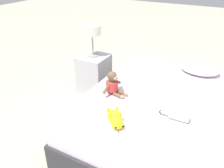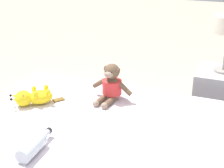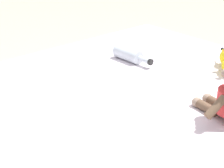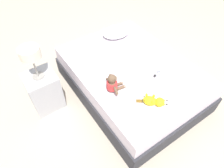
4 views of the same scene
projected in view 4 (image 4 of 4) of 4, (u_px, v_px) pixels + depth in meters
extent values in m
plane|color=#B7A893|center=(129.00, 89.00, 2.89)|extent=(16.00, 16.00, 0.00)
cube|color=#2D2D33|center=(130.00, 83.00, 2.80)|extent=(1.40, 1.90, 0.26)
cube|color=silver|center=(131.00, 71.00, 2.63)|extent=(1.35, 1.84, 0.21)
ellipsoid|color=white|center=(117.00, 32.00, 2.97)|extent=(0.45, 0.33, 0.13)
ellipsoid|color=brown|center=(112.00, 86.00, 2.21)|extent=(0.11, 0.12, 0.15)
cylinder|color=red|center=(112.00, 85.00, 2.21)|extent=(0.14, 0.14, 0.09)
sphere|color=brown|center=(112.00, 79.00, 2.13)|extent=(0.10, 0.10, 0.10)
ellipsoid|color=gray|center=(115.00, 78.00, 2.15)|extent=(0.06, 0.07, 0.04)
sphere|color=black|center=(114.00, 76.00, 2.14)|extent=(0.01, 0.01, 0.01)
sphere|color=black|center=(116.00, 78.00, 2.12)|extent=(0.01, 0.01, 0.01)
cylinder|color=brown|center=(110.00, 75.00, 2.15)|extent=(0.03, 0.01, 0.03)
cylinder|color=brown|center=(114.00, 81.00, 2.09)|extent=(0.03, 0.01, 0.03)
cylinder|color=brown|center=(108.00, 79.00, 2.26)|extent=(0.04, 0.10, 0.08)
cylinder|color=brown|center=(116.00, 91.00, 2.14)|extent=(0.04, 0.10, 0.08)
cylinder|color=brown|center=(118.00, 84.00, 2.30)|extent=(0.10, 0.05, 0.04)
cylinder|color=brown|center=(121.00, 88.00, 2.26)|extent=(0.10, 0.05, 0.04)
sphere|color=gray|center=(122.00, 83.00, 2.31)|extent=(0.04, 0.04, 0.04)
sphere|color=gray|center=(124.00, 86.00, 2.28)|extent=(0.04, 0.04, 0.04)
ellipsoid|color=yellow|center=(150.00, 101.00, 2.10)|extent=(0.18, 0.19, 0.08)
sphere|color=yellow|center=(160.00, 102.00, 2.08)|extent=(0.10, 0.10, 0.10)
cone|color=yellow|center=(164.00, 100.00, 2.09)|extent=(0.06, 0.07, 0.05)
sphere|color=black|center=(167.00, 100.00, 2.08)|extent=(0.02, 0.02, 0.02)
cone|color=yellow|center=(164.00, 104.00, 2.05)|extent=(0.06, 0.07, 0.05)
sphere|color=black|center=(167.00, 104.00, 2.04)|extent=(0.02, 0.02, 0.02)
sphere|color=red|center=(160.00, 98.00, 2.08)|extent=(0.02, 0.02, 0.02)
sphere|color=red|center=(160.00, 103.00, 2.04)|extent=(0.02, 0.02, 0.02)
ellipsoid|color=yellow|center=(154.00, 96.00, 2.10)|extent=(0.04, 0.04, 0.05)
ellipsoid|color=yellow|center=(153.00, 102.00, 2.04)|extent=(0.04, 0.04, 0.05)
ellipsoid|color=yellow|center=(147.00, 95.00, 2.11)|extent=(0.04, 0.04, 0.05)
ellipsoid|color=yellow|center=(146.00, 100.00, 2.06)|extent=(0.04, 0.04, 0.05)
cube|color=brown|center=(139.00, 101.00, 2.15)|extent=(0.08, 0.07, 0.01)
cylinder|color=silver|center=(164.00, 70.00, 2.44)|extent=(0.17, 0.08, 0.07)
cylinder|color=silver|center=(157.00, 74.00, 2.39)|extent=(0.07, 0.03, 0.03)
cylinder|color=black|center=(155.00, 76.00, 2.37)|extent=(0.02, 0.03, 0.03)
cube|color=#B2B2B7|center=(44.00, 91.00, 2.53)|extent=(0.37, 0.37, 0.52)
cylinder|color=gray|center=(38.00, 76.00, 2.33)|extent=(0.14, 0.14, 0.01)
cylinder|color=gray|center=(35.00, 67.00, 2.23)|extent=(0.02, 0.02, 0.28)
cylinder|color=beige|center=(30.00, 53.00, 2.08)|extent=(0.23, 0.23, 0.12)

